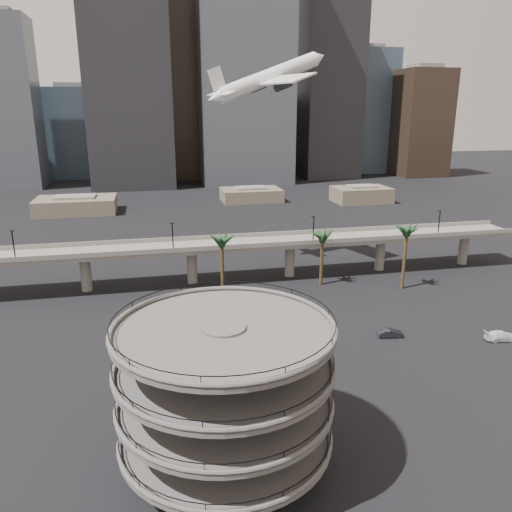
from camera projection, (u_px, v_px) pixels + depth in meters
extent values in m
plane|color=black|center=(328.00, 427.00, 59.72)|extent=(700.00, 700.00, 0.00)
cylinder|color=#514E4C|center=(225.00, 400.00, 51.02)|extent=(4.40, 4.40, 16.50)
cylinder|color=#514E4C|center=(226.00, 436.00, 52.23)|extent=(22.00, 22.00, 0.45)
torus|color=#514E4C|center=(226.00, 432.00, 52.09)|extent=(22.20, 22.20, 0.50)
torus|color=black|center=(226.00, 425.00, 51.87)|extent=(21.80, 21.80, 0.10)
cylinder|color=#514E4C|center=(225.00, 402.00, 51.09)|extent=(22.00, 22.00, 0.45)
torus|color=#514E4C|center=(225.00, 398.00, 50.95)|extent=(22.20, 22.20, 0.50)
torus|color=black|center=(225.00, 391.00, 50.72)|extent=(21.80, 21.80, 0.10)
cylinder|color=#514E4C|center=(224.00, 367.00, 49.94)|extent=(22.00, 22.00, 0.45)
torus|color=#514E4C|center=(224.00, 363.00, 49.81)|extent=(22.20, 22.20, 0.50)
torus|color=black|center=(224.00, 356.00, 49.58)|extent=(21.80, 21.80, 0.10)
cylinder|color=#514E4C|center=(224.00, 331.00, 48.80)|extent=(22.00, 22.00, 0.45)
torus|color=#514E4C|center=(224.00, 326.00, 48.67)|extent=(22.20, 22.20, 0.50)
torus|color=black|center=(224.00, 319.00, 48.44)|extent=(21.80, 21.80, 0.10)
cube|color=slate|center=(242.00, 245.00, 108.92)|extent=(130.00, 9.00, 0.90)
cube|color=slate|center=(246.00, 246.00, 104.45)|extent=(130.00, 0.30, 1.00)
cube|color=slate|center=(238.00, 236.00, 112.87)|extent=(130.00, 0.30, 1.00)
cylinder|color=slate|center=(86.00, 273.00, 103.34)|extent=(2.20, 2.20, 8.00)
cylinder|color=slate|center=(192.00, 266.00, 107.86)|extent=(2.20, 2.20, 8.00)
cylinder|color=slate|center=(290.00, 260.00, 112.38)|extent=(2.20, 2.20, 8.00)
cylinder|color=slate|center=(380.00, 254.00, 116.90)|extent=(2.20, 2.20, 8.00)
cylinder|color=slate|center=(463.00, 249.00, 121.42)|extent=(2.20, 2.20, 8.00)
cylinder|color=black|center=(14.00, 246.00, 94.93)|extent=(0.24, 0.24, 6.00)
cylinder|color=black|center=(173.00, 237.00, 101.09)|extent=(0.24, 0.24, 6.00)
cylinder|color=black|center=(314.00, 230.00, 107.26)|extent=(0.24, 0.24, 6.00)
cylinder|color=black|center=(439.00, 223.00, 113.42)|extent=(0.24, 0.24, 6.00)
cylinder|color=#4A391F|center=(222.00, 270.00, 97.94)|extent=(0.70, 0.70, 12.15)
ellipsoid|color=#18361B|center=(222.00, 238.00, 96.09)|extent=(4.40, 4.40, 2.00)
cylinder|color=#4A391F|center=(322.00, 261.00, 106.40)|extent=(0.70, 0.70, 10.80)
ellipsoid|color=#18361B|center=(323.00, 234.00, 104.74)|extent=(4.40, 4.40, 2.00)
cylinder|color=#4A391F|center=(404.00, 260.00, 103.81)|extent=(0.70, 0.70, 12.60)
ellipsoid|color=#18361B|center=(407.00, 229.00, 101.90)|extent=(4.40, 4.40, 2.00)
cube|color=#65594B|center=(76.00, 205.00, 180.74)|extent=(28.00, 18.00, 5.50)
cube|color=slate|center=(75.00, 197.00, 179.84)|extent=(14.00, 9.00, 0.80)
cube|color=#65594B|center=(251.00, 195.00, 203.94)|extent=(24.00, 16.00, 5.00)
cube|color=slate|center=(251.00, 188.00, 203.11)|extent=(12.00, 8.00, 0.80)
cube|color=#65594B|center=(361.00, 195.00, 201.39)|extent=(22.00, 15.00, 6.00)
cube|color=slate|center=(362.00, 186.00, 200.42)|extent=(11.00, 7.50, 0.80)
cube|color=#484D55|center=(7.00, 105.00, 228.98)|extent=(26.00, 24.00, 76.17)
cube|color=#394958|center=(77.00, 133.00, 271.06)|extent=(30.00, 30.00, 46.87)
cube|color=slate|center=(72.00, 85.00, 264.02)|extent=(16.50, 16.50, 2.40)
cube|color=black|center=(127.00, 69.00, 226.45)|extent=(38.00, 30.00, 107.42)
cube|color=#2D2119|center=(189.00, 93.00, 258.81)|extent=(28.00, 26.00, 87.89)
cube|color=#484D55|center=(244.00, 61.00, 241.04)|extent=(45.00, 32.00, 117.19)
cube|color=gray|center=(275.00, 137.00, 289.81)|extent=(24.00, 24.00, 41.01)
cube|color=slate|center=(275.00, 98.00, 283.61)|extent=(13.20, 13.20, 2.40)
cube|color=black|center=(329.00, 89.00, 263.75)|extent=(30.00, 28.00, 92.77)
cube|color=#394958|center=(360.00, 112.00, 291.50)|extent=(34.00, 30.00, 68.36)
cube|color=slate|center=(364.00, 47.00, 281.39)|extent=(18.70, 16.50, 2.40)
cube|color=#2D2119|center=(420.00, 124.00, 274.91)|extent=(26.00, 26.00, 56.64)
cube|color=slate|center=(425.00, 66.00, 266.48)|extent=(14.30, 14.30, 2.40)
cube|color=gray|center=(207.00, 139.00, 301.49)|extent=(22.00, 22.00, 37.11)
cube|color=slate|center=(206.00, 105.00, 295.85)|extent=(12.10, 12.10, 2.40)
cylinder|color=white|center=(269.00, 77.00, 114.43)|extent=(26.63, 12.36, 12.05)
cone|color=white|center=(319.00, 57.00, 120.32)|extent=(5.28, 4.77, 4.42)
cone|color=white|center=(214.00, 98.00, 108.54)|extent=(5.03, 4.36, 4.05)
cube|color=white|center=(267.00, 81.00, 114.30)|extent=(15.57, 29.63, 2.35)
cube|color=white|center=(221.00, 93.00, 109.13)|extent=(5.43, 9.96, 0.98)
cube|color=white|center=(217.00, 81.00, 107.95)|extent=(4.52, 1.89, 6.08)
cylinder|color=#27272C|center=(258.00, 87.00, 119.44)|extent=(4.90, 3.35, 3.16)
cylinder|color=#27272C|center=(283.00, 85.00, 110.72)|extent=(4.90, 3.35, 3.16)
imported|color=#B31926|center=(264.00, 345.00, 78.67)|extent=(4.74, 2.54, 1.53)
imported|color=black|center=(390.00, 333.00, 83.05)|extent=(4.38, 2.04, 1.39)
imported|color=white|center=(501.00, 336.00, 81.86)|extent=(5.63, 2.81, 1.57)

